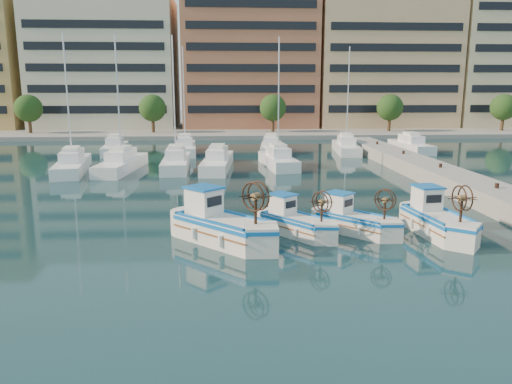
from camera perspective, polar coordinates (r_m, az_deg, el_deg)
name	(u,v)px	position (r m, az deg, el deg)	size (l,w,h in m)	color
ground	(295,241)	(23.70, 4.51, -5.64)	(300.00, 300.00, 0.00)	#1A3D43
quay	(479,191)	(35.06, 24.14, 0.08)	(3.00, 60.00, 1.20)	gray
waterfront	(297,64)	(88.40, 4.73, 14.34)	(180.00, 40.00, 25.60)	gray
yacht_marina	(224,155)	(49.97, -3.67, 4.22)	(37.60, 21.79, 11.50)	white
fishing_boat_a	(221,224)	(23.33, -3.99, -3.68)	(4.84, 4.91, 3.16)	silver
fishing_boat_b	(295,221)	(24.65, 4.53, -3.34)	(3.54, 3.87, 2.42)	silver
fishing_boat_c	(354,219)	(25.34, 11.11, -3.09)	(3.70, 3.82, 2.44)	silver
fishing_boat_d	(437,219)	(26.05, 19.96, -2.92)	(2.36, 4.68, 2.85)	silver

